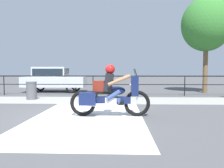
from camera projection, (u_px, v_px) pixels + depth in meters
The scene contains 8 objects.
ground_plane at pixel (72, 115), 6.81m from camera, with size 120.00×120.00×0.00m, color #4C4C4F.
sidewalk_band at pixel (88, 100), 10.20m from camera, with size 44.00×2.40×0.01m, color #99968E.
crosswalk_band at pixel (89, 116), 6.59m from camera, with size 3.21×6.00×0.01m, color silver.
fence_railing at pixel (93, 80), 12.23m from camera, with size 36.00×0.05×1.11m.
motorcycle at pixel (109, 93), 6.55m from camera, with size 2.42×0.76×1.56m.
parked_car at pixel (53, 78), 14.23m from camera, with size 4.00×1.64×1.62m.
trash_bin at pixel (31, 91), 10.39m from camera, with size 0.49×0.49×0.86m.
tree_behind_sign at pixel (206, 25), 13.42m from camera, with size 3.01×3.01×5.90m.
Camera 1 is at (1.50, -6.69, 1.36)m, focal length 35.00 mm.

